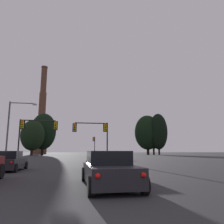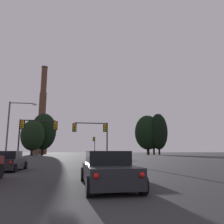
# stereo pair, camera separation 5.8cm
# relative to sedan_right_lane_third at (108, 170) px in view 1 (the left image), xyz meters

# --- Properties ---
(sedan_right_lane_third) EXTENTS (2.09, 4.75, 1.43)m
(sedan_right_lane_third) POSITION_rel_sedan_right_lane_third_xyz_m (0.00, 0.00, 0.00)
(sedan_right_lane_third) COLOR #232328
(sedan_right_lane_third) RESTS_ON ground_plane
(sedan_right_lane_second) EXTENTS (2.15, 4.76, 1.43)m
(sedan_right_lane_second) POSITION_rel_sedan_right_lane_third_xyz_m (0.52, 7.39, 0.00)
(sedan_right_lane_second) COLOR black
(sedan_right_lane_second) RESTS_ON ground_plane
(hatchback_left_lane_second) EXTENTS (1.92, 4.11, 1.44)m
(hatchback_left_lane_second) POSITION_rel_sedan_right_lane_third_xyz_m (-6.22, 8.24, -0.00)
(hatchback_left_lane_second) COLOR #232328
(hatchback_left_lane_second) RESTS_ON ground_plane
(traffic_light_overhead_right) EXTENTS (5.12, 0.50, 5.46)m
(traffic_light_overhead_right) POSITION_rel_sedan_right_lane_third_xyz_m (1.24, 21.77, 3.50)
(traffic_light_overhead_right) COLOR black
(traffic_light_overhead_right) RESTS_ON ground_plane
(traffic_light_far_right) EXTENTS (0.78, 0.50, 5.54)m
(traffic_light_far_right) POSITION_rel_sedan_right_lane_third_xyz_m (3.53, 53.84, 2.97)
(traffic_light_far_right) COLOR black
(traffic_light_far_right) RESTS_ON ground_plane
(traffic_light_overhead_left) EXTENTS (5.05, 0.50, 5.59)m
(traffic_light_overhead_left) POSITION_rel_sedan_right_lane_third_xyz_m (-7.20, 21.04, 3.60)
(traffic_light_overhead_left) COLOR black
(traffic_light_overhead_left) RESTS_ON ground_plane
(street_lamp) EXTENTS (3.53, 0.36, 7.80)m
(street_lamp) POSITION_rel_sedan_right_lane_third_xyz_m (-9.49, 20.30, 4.21)
(street_lamp) COLOR #56565B
(street_lamp) RESTS_ON ground_plane
(smokestack) EXTENTS (7.01, 7.01, 49.01)m
(smokestack) POSITION_rel_sedan_right_lane_third_xyz_m (-20.89, 113.40, 18.56)
(smokestack) COLOR #523427
(smokestack) RESTS_ON ground_plane
(treeline_left_mid) EXTENTS (7.16, 6.45, 16.41)m
(treeline_left_mid) POSITION_rel_sedan_right_lane_third_xyz_m (30.74, 74.09, 8.56)
(treeline_left_mid) COLOR black
(treeline_left_mid) RESTS_ON ground_plane
(treeline_far_right) EXTENTS (10.73, 9.65, 16.08)m
(treeline_far_right) POSITION_rel_sedan_right_lane_third_xyz_m (27.21, 77.23, 8.36)
(treeline_far_right) COLOR black
(treeline_far_right) RESTS_ON ground_plane
(treeline_far_left) EXTENTS (7.68, 6.92, 11.76)m
(treeline_far_left) POSITION_rel_sedan_right_lane_third_xyz_m (-16.01, 66.59, 5.99)
(treeline_far_left) COLOR black
(treeline_far_left) RESTS_ON ground_plane
(treeline_center_left) EXTENTS (7.48, 6.73, 11.80)m
(treeline_center_left) POSITION_rel_sedan_right_lane_third_xyz_m (29.47, 76.71, 6.43)
(treeline_center_left) COLOR black
(treeline_center_left) RESTS_ON ground_plane
(treeline_right_mid) EXTENTS (9.09, 8.18, 15.30)m
(treeline_right_mid) POSITION_rel_sedan_right_lane_third_xyz_m (-13.68, 73.80, 7.96)
(treeline_right_mid) COLOR black
(treeline_right_mid) RESTS_ON ground_plane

